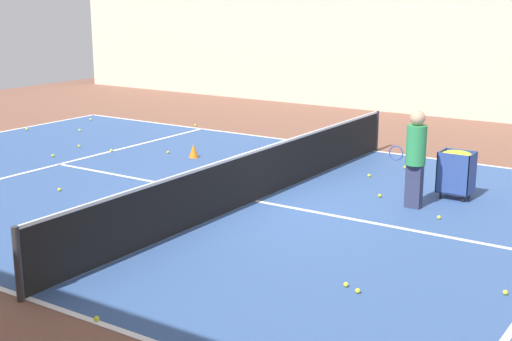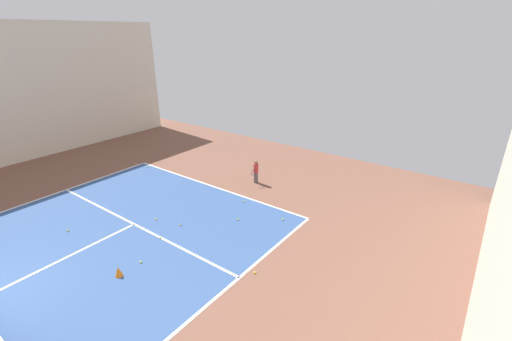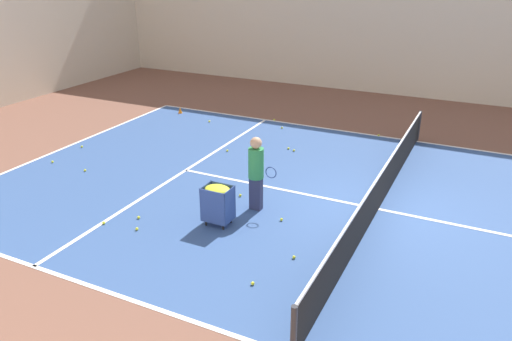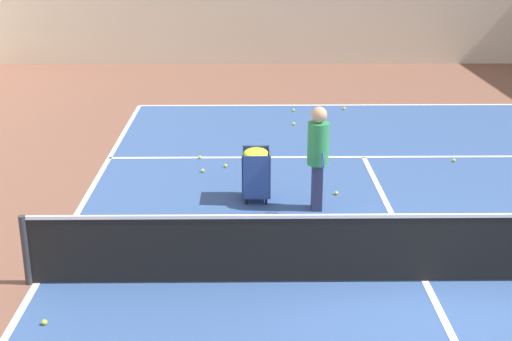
{
  "view_description": "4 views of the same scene",
  "coord_description": "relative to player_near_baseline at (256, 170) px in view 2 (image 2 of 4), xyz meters",
  "views": [
    {
      "loc": [
        10.91,
        7.25,
        3.86
      ],
      "look_at": [
        0.0,
        0.0,
        0.61
      ],
      "focal_mm": 50.0,
      "sensor_mm": 36.0,
      "label": 1
    },
    {
      "loc": [
        -10.91,
        1.12,
        7.14
      ],
      "look_at": [
        -1.51,
        -11.66,
        0.66
      ],
      "focal_mm": 24.0,
      "sensor_mm": 36.0,
      "label": 2
    },
    {
      "loc": [
        -10.91,
        -2.03,
        5.55
      ],
      "look_at": [
        -1.27,
        2.66,
        1.0
      ],
      "focal_mm": 35.0,
      "sensor_mm": 36.0,
      "label": 3
    },
    {
      "loc": [
        -2.46,
        -8.82,
        4.74
      ],
      "look_at": [
        -2.32,
        3.1,
        0.56
      ],
      "focal_mm": 50.0,
      "sensor_mm": 36.0,
      "label": 4
    }
  ],
  "objects": [
    {
      "name": "tennis_ball_21",
      "position": [
        6.26,
        1.32,
        -0.65
      ],
      "size": [
        0.07,
        0.07,
        0.07
      ],
      "primitive_type": "sphere",
      "color": "yellow",
      "rests_on": "ground"
    },
    {
      "name": "tennis_ball_14",
      "position": [
        -3.08,
        2.35,
        -0.65
      ],
      "size": [
        0.07,
        0.07,
        0.07
      ],
      "primitive_type": "sphere",
      "color": "yellow",
      "rests_on": "ground"
    },
    {
      "name": "tennis_ball_17",
      "position": [
        3.12,
        7.96,
        -0.65
      ],
      "size": [
        0.07,
        0.07,
        0.07
      ],
      "primitive_type": "sphere",
      "color": "yellow",
      "rests_on": "ground"
    },
    {
      "name": "tennis_ball_18",
      "position": [
        -0.13,
        6.18,
        -0.65
      ],
      "size": [
        0.07,
        0.07,
        0.07
      ],
      "primitive_type": "sphere",
      "color": "yellow",
      "rests_on": "ground"
    },
    {
      "name": "tennis_ball_0",
      "position": [
        7.11,
        2.04,
        -0.65
      ],
      "size": [
        0.07,
        0.07,
        0.07
      ],
      "primitive_type": "sphere",
      "color": "yellow",
      "rests_on": "ground"
    },
    {
      "name": "tennis_ball_19",
      "position": [
        -4.14,
        5.7,
        -0.65
      ],
      "size": [
        0.07,
        0.07,
        0.07
      ],
      "primitive_type": "sphere",
      "color": "yellow",
      "rests_on": "ground"
    },
    {
      "name": "tennis_ball_16",
      "position": [
        1.08,
        5.41,
        -0.65
      ],
      "size": [
        0.07,
        0.07,
        0.07
      ],
      "primitive_type": "sphere",
      "color": "yellow",
      "rests_on": "ground"
    },
    {
      "name": "tennis_ball_25",
      "position": [
        -0.77,
        7.5,
        -0.65
      ],
      "size": [
        0.07,
        0.07,
        0.07
      ],
      "primitive_type": "sphere",
      "color": "yellow",
      "rests_on": "ground"
    },
    {
      "name": "player_near_baseline",
      "position": [
        0.0,
        0.0,
        0.0
      ],
      "size": [
        0.24,
        0.56,
        1.2
      ],
      "rotation": [
        0.0,
        0.0,
        1.58
      ],
      "color": "#4C4C56",
      "rests_on": "ground"
    },
    {
      "name": "line_service_near",
      "position": [
        1.52,
        6.15,
        -0.68
      ],
      "size": [
        10.79,
        0.1,
        0.0
      ],
      "primitive_type": "cube",
      "color": "white",
      "rests_on": "ground"
    },
    {
      "name": "tennis_ball_13",
      "position": [
        -1.62,
        3.44,
        -0.65
      ],
      "size": [
        0.07,
        0.07,
        0.07
      ],
      "primitive_type": "sphere",
      "color": "yellow",
      "rests_on": "ground"
    },
    {
      "name": "tennis_ball_23",
      "position": [
        6.15,
        1.97,
        -0.65
      ],
      "size": [
        0.07,
        0.07,
        0.07
      ],
      "primitive_type": "sphere",
      "color": "yellow",
      "rests_on": "ground"
    },
    {
      "name": "tennis_ball_28",
      "position": [
        -0.05,
        5.11,
        -0.65
      ],
      "size": [
        0.07,
        0.07,
        0.07
      ],
      "primitive_type": "sphere",
      "color": "yellow",
      "rests_on": "ground"
    },
    {
      "name": "line_baseline_near",
      "position": [
        1.52,
        1.64,
        -0.68
      ],
      "size": [
        10.79,
        0.1,
        0.0
      ],
      "primitive_type": "cube",
      "color": "white",
      "rests_on": "ground"
    },
    {
      "name": "training_cone_1",
      "position": [
        -0.77,
        8.31,
        -0.52
      ],
      "size": [
        0.24,
        0.24,
        0.33
      ],
      "primitive_type": "cone",
      "color": "orange",
      "rests_on": "ground"
    },
    {
      "name": "tennis_ball_22",
      "position": [
        -0.86,
        2.05,
        -0.65
      ],
      "size": [
        0.07,
        0.07,
        0.07
      ],
      "primitive_type": "sphere",
      "color": "yellow",
      "rests_on": "ground"
    }
  ]
}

